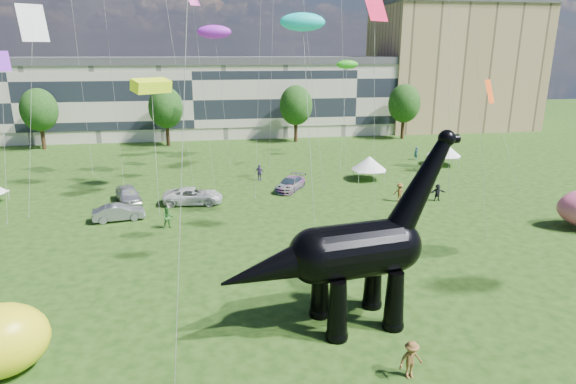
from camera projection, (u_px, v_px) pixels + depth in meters
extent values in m
plane|color=#16330C|center=(322.00, 321.00, 25.96)|extent=(220.00, 220.00, 0.00)
cube|color=beige|center=(194.00, 100.00, 81.76)|extent=(78.00, 11.00, 12.00)
cube|color=tan|center=(452.00, 68.00, 90.57)|extent=(28.00, 18.00, 22.00)
cylinder|color=#382314|center=(43.00, 138.00, 71.09)|extent=(0.56, 0.56, 3.20)
ellipsoid|color=#14380F|center=(38.00, 106.00, 69.76)|extent=(5.20, 5.20, 6.24)
cylinder|color=#382314|center=(168.00, 135.00, 73.86)|extent=(0.56, 0.56, 3.20)
ellipsoid|color=#14380F|center=(166.00, 104.00, 72.53)|extent=(5.20, 5.20, 6.24)
cylinder|color=#382314|center=(296.00, 132.00, 76.94)|extent=(0.56, 0.56, 3.20)
ellipsoid|color=#14380F|center=(296.00, 102.00, 75.60)|extent=(5.20, 5.20, 6.24)
cylinder|color=#382314|center=(402.00, 129.00, 79.70)|extent=(0.56, 0.56, 3.20)
ellipsoid|color=#14380F|center=(404.00, 100.00, 78.37)|extent=(5.20, 5.20, 6.24)
cone|color=black|center=(338.00, 310.00, 23.96)|extent=(1.27, 1.27, 3.21)
sphere|color=black|center=(337.00, 335.00, 24.36)|extent=(1.18, 1.18, 1.18)
cone|color=black|center=(320.00, 289.00, 26.11)|extent=(1.27, 1.27, 3.21)
sphere|color=black|center=(320.00, 312.00, 26.51)|extent=(1.18, 1.18, 1.18)
cone|color=black|center=(394.00, 300.00, 24.92)|extent=(1.27, 1.27, 3.21)
sphere|color=black|center=(393.00, 324.00, 25.32)|extent=(1.18, 1.18, 1.18)
cone|color=black|center=(373.00, 281.00, 27.07)|extent=(1.27, 1.27, 3.21)
sphere|color=black|center=(372.00, 303.00, 27.46)|extent=(1.18, 1.18, 1.18)
cylinder|color=black|center=(356.00, 250.00, 24.76)|extent=(4.89, 3.55, 2.89)
sphere|color=black|center=(316.00, 256.00, 24.09)|extent=(2.89, 2.89, 2.89)
sphere|color=black|center=(395.00, 245.00, 25.43)|extent=(2.78, 2.78, 2.78)
cone|color=black|center=(421.00, 187.00, 24.95)|extent=(4.23, 2.21, 5.67)
sphere|color=black|center=(447.00, 138.00, 24.64)|extent=(0.90, 0.90, 0.90)
cylinder|color=black|center=(452.00, 139.00, 24.75)|extent=(0.81, 0.58, 0.47)
cone|color=black|center=(274.00, 268.00, 23.53)|extent=(5.94, 3.10, 3.14)
imported|color=silver|center=(128.00, 195.00, 46.00)|extent=(3.35, 5.24, 1.66)
imported|color=gray|center=(119.00, 212.00, 41.28)|extent=(4.48, 2.21, 1.41)
imported|color=silver|center=(193.00, 196.00, 45.75)|extent=(5.78, 3.00, 1.56)
imported|color=#595960|center=(290.00, 184.00, 50.24)|extent=(4.24, 5.10, 1.40)
cube|color=white|center=(369.00, 170.00, 54.28)|extent=(3.35, 3.35, 0.12)
cone|color=white|center=(369.00, 163.00, 54.05)|extent=(4.25, 4.25, 1.53)
cylinder|color=#999999|center=(359.00, 178.00, 52.98)|extent=(0.06, 0.06, 1.12)
cylinder|color=#999999|center=(384.00, 178.00, 53.15)|extent=(0.06, 0.06, 1.12)
cylinder|color=#999999|center=(354.00, 172.00, 55.72)|extent=(0.06, 0.06, 1.12)
cylinder|color=#999999|center=(378.00, 172.00, 55.89)|extent=(0.06, 0.06, 1.12)
cube|color=white|center=(444.00, 156.00, 61.21)|extent=(4.02, 4.02, 0.13)
cone|color=white|center=(444.00, 149.00, 60.96)|extent=(5.10, 5.10, 1.65)
cylinder|color=#999999|center=(433.00, 163.00, 60.05)|extent=(0.07, 0.07, 1.21)
cylinder|color=#999999|center=(458.00, 163.00, 59.77)|extent=(0.07, 0.07, 1.21)
cylinder|color=#999999|center=(429.00, 158.00, 62.99)|extent=(0.07, 0.07, 1.21)
cylinder|color=#999999|center=(453.00, 158.00, 62.71)|extent=(0.07, 0.07, 1.21)
cylinder|color=#999999|center=(9.00, 196.00, 46.74)|extent=(0.06, 0.06, 1.02)
imported|color=brown|center=(400.00, 192.00, 46.49)|extent=(1.27, 0.88, 1.81)
imported|color=#356685|center=(416.00, 153.00, 64.25)|extent=(0.63, 0.74, 1.73)
imported|color=#284293|center=(360.00, 248.00, 33.41)|extent=(0.69, 0.51, 1.73)
imported|color=#4D3373|center=(260.00, 172.00, 53.95)|extent=(1.17, 0.88, 1.85)
imported|color=black|center=(438.00, 192.00, 46.65)|extent=(1.57, 0.56, 1.68)
imported|color=#32712D|center=(168.00, 218.00, 39.32)|extent=(0.98, 0.81, 1.85)
imported|color=brown|center=(411.00, 360.00, 21.27)|extent=(1.25, 0.84, 1.80)
plane|color=#EB480F|center=(490.00, 92.00, 54.85)|extent=(2.54, 2.46, 2.62)
plane|color=purple|center=(1.00, 61.00, 39.57)|extent=(1.87, 1.40, 1.61)
plane|color=red|center=(375.00, 4.00, 33.64)|extent=(2.79, 2.22, 2.38)
cube|color=#CBF414|center=(151.00, 86.00, 45.37)|extent=(3.90, 3.54, 1.43)
plane|color=silver|center=(33.00, 23.00, 44.67)|extent=(3.16, 2.60, 3.35)
ellipsoid|color=#269817|center=(347.00, 64.00, 63.10)|extent=(2.54, 3.18, 1.13)
ellipsoid|color=purple|center=(214.00, 32.00, 60.82)|extent=(4.63, 4.06, 1.68)
ellipsoid|color=#0CB5B1|center=(303.00, 22.00, 27.96)|extent=(2.54, 2.89, 1.05)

